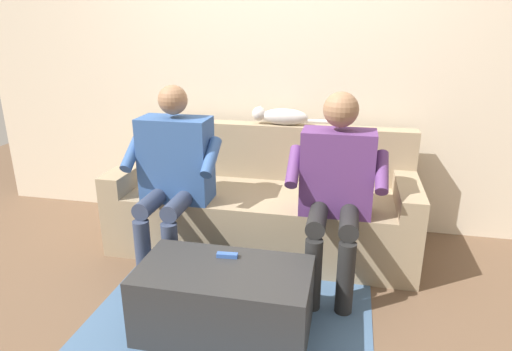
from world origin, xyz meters
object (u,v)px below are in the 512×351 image
object	(u,v)px
couch	(263,207)
coffee_table	(224,300)
person_right_seated	(173,168)
person_left_seated	(336,181)
remote_blue	(227,255)
cat_on_backrest	(281,116)

from	to	relation	value
couch	coffee_table	size ratio (longest dim) A/B	2.38
couch	coffee_table	bearing A→B (deg)	90.00
couch	person_right_seated	xyz separation A→B (m)	(0.52, 0.37, 0.38)
person_right_seated	person_left_seated	bearing A→B (deg)	179.18
couch	person_right_seated	world-z (taller)	person_right_seated
person_right_seated	remote_blue	xyz separation A→B (m)	(-0.51, 0.54, -0.28)
coffee_table	cat_on_backrest	xyz separation A→B (m)	(-0.08, -1.30, 0.72)
couch	remote_blue	distance (m)	0.92
person_left_seated	coffee_table	bearing A→B (deg)	50.92
coffee_table	person_right_seated	bearing A→B (deg)	-51.56
couch	remote_blue	bearing A→B (deg)	89.16
coffee_table	person_right_seated	size ratio (longest dim) A/B	0.74
person_right_seated	cat_on_backrest	size ratio (longest dim) A/B	2.12
coffee_table	remote_blue	world-z (taller)	remote_blue
person_right_seated	couch	bearing A→B (deg)	-144.44
couch	person_left_seated	size ratio (longest dim) A/B	1.78
couch	person_left_seated	distance (m)	0.75
remote_blue	cat_on_backrest	bearing A→B (deg)	-99.12
remote_blue	couch	bearing A→B (deg)	-95.68
coffee_table	cat_on_backrest	world-z (taller)	cat_on_backrest
person_left_seated	cat_on_backrest	distance (m)	0.83
couch	cat_on_backrest	xyz separation A→B (m)	(-0.08, -0.27, 0.62)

